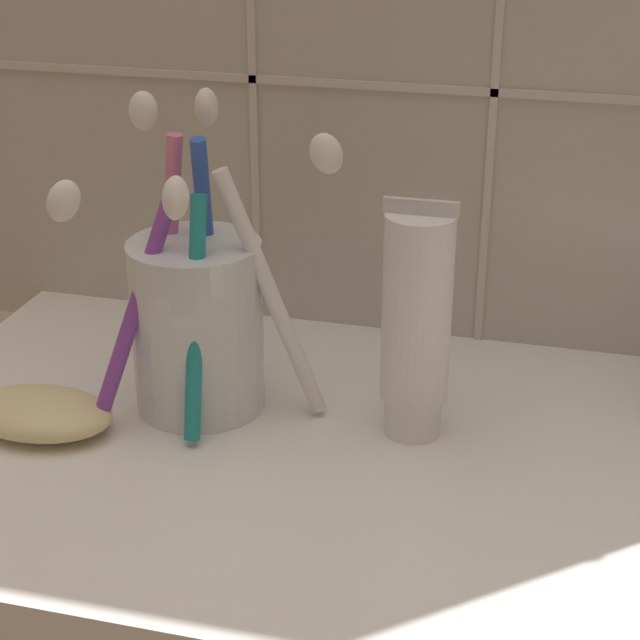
# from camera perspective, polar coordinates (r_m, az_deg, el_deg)

# --- Properties ---
(sink_counter) EXTENTS (0.61, 0.32, 0.02)m
(sink_counter) POSITION_cam_1_polar(r_m,az_deg,el_deg) (0.59, 4.98, -8.18)
(sink_counter) COLOR white
(sink_counter) RESTS_ON ground
(toothbrush_cup) EXTENTS (0.15, 0.11, 0.18)m
(toothbrush_cup) POSITION_cam_1_polar(r_m,az_deg,el_deg) (0.61, -6.57, 0.18)
(toothbrush_cup) COLOR silver
(toothbrush_cup) RESTS_ON sink_counter
(toothpaste_tube) EXTENTS (0.04, 0.04, 0.14)m
(toothpaste_tube) POSITION_cam_1_polar(r_m,az_deg,el_deg) (0.58, 5.16, -0.12)
(toothpaste_tube) COLOR white
(toothpaste_tube) RESTS_ON sink_counter
(soap_bar) EXTENTS (0.09, 0.05, 0.02)m
(soap_bar) POSITION_cam_1_polar(r_m,az_deg,el_deg) (0.62, -14.74, -4.82)
(soap_bar) COLOR beige
(soap_bar) RESTS_ON sink_counter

